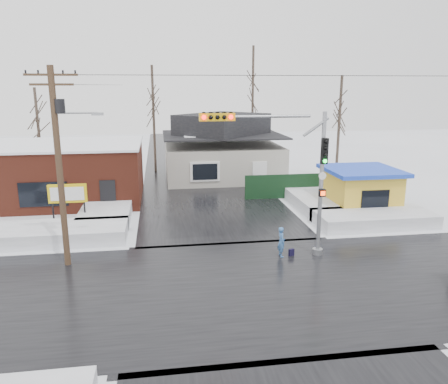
{
  "coord_description": "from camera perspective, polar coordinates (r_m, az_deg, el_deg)",
  "views": [
    {
      "loc": [
        -3.59,
        -16.39,
        8.17
      ],
      "look_at": [
        -0.47,
        4.46,
        3.0
      ],
      "focal_mm": 35.0,
      "sensor_mm": 36.0,
      "label": 1
    }
  ],
  "objects": [
    {
      "name": "ground",
      "position": [
        18.66,
        3.54,
        -12.21
      ],
      "size": [
        120.0,
        120.0,
        0.0
      ],
      "primitive_type": "plane",
      "color": "white",
      "rests_on": "ground"
    },
    {
      "name": "road_ns",
      "position": [
        18.66,
        3.54,
        -12.19
      ],
      "size": [
        10.0,
        120.0,
        0.02
      ],
      "primitive_type": "cube",
      "color": "black",
      "rests_on": "ground"
    },
    {
      "name": "road_ew",
      "position": [
        18.66,
        3.54,
        -12.19
      ],
      "size": [
        120.0,
        10.0,
        0.02
      ],
      "primitive_type": "cube",
      "color": "black",
      "rests_on": "ground"
    },
    {
      "name": "snowbank_nw",
      "position": [
        25.23,
        -20.52,
        -5.06
      ],
      "size": [
        7.0,
        3.0,
        0.8
      ],
      "primitive_type": "cube",
      "color": "white",
      "rests_on": "ground"
    },
    {
      "name": "snowbank_ne",
      "position": [
        27.67,
        18.99,
        -3.3
      ],
      "size": [
        7.0,
        3.0,
        0.8
      ],
      "primitive_type": "cube",
      "color": "white",
      "rests_on": "ground"
    },
    {
      "name": "snowbank_nside_w",
      "position": [
        29.63,
        -14.82,
        -1.89
      ],
      "size": [
        3.0,
        8.0,
        0.8
      ],
      "primitive_type": "cube",
      "color": "white",
      "rests_on": "ground"
    },
    {
      "name": "snowbank_nside_e",
      "position": [
        31.28,
        11.57,
        -0.89
      ],
      "size": [
        3.0,
        8.0,
        0.8
      ],
      "primitive_type": "cube",
      "color": "white",
      "rests_on": "ground"
    },
    {
      "name": "traffic_signal",
      "position": [
        20.59,
        8.65,
        3.47
      ],
      "size": [
        6.05,
        0.68,
        7.0
      ],
      "color": "gray",
      "rests_on": "ground"
    },
    {
      "name": "utility_pole",
      "position": [
        20.58,
        -20.64,
        4.35
      ],
      "size": [
        3.15,
        0.44,
        9.0
      ],
      "color": "#382619",
      "rests_on": "ground"
    },
    {
      "name": "brick_building",
      "position": [
        33.77,
        -21.05,
        2.46
      ],
      "size": [
        12.2,
        8.2,
        4.12
      ],
      "color": "maroon",
      "rests_on": "ground"
    },
    {
      "name": "marquee_sign",
      "position": [
        27.17,
        -19.75,
        -0.34
      ],
      "size": [
        2.2,
        0.21,
        2.55
      ],
      "color": "black",
      "rests_on": "ground"
    },
    {
      "name": "house",
      "position": [
        39.18,
        -0.22,
        5.64
      ],
      "size": [
        10.4,
        8.4,
        5.76
      ],
      "color": "#B2ACA0",
      "rests_on": "ground"
    },
    {
      "name": "kiosk",
      "position": [
        30.2,
        17.42,
        0.31
      ],
      "size": [
        4.6,
        4.6,
        2.88
      ],
      "color": "gold",
      "rests_on": "ground"
    },
    {
      "name": "fence",
      "position": [
        32.83,
        9.61,
        0.79
      ],
      "size": [
        8.0,
        0.12,
        1.8
      ],
      "primitive_type": "cube",
      "color": "black",
      "rests_on": "ground"
    },
    {
      "name": "tree_far_left",
      "position": [
        42.39,
        -9.31,
        13.31
      ],
      "size": [
        3.0,
        3.0,
        10.0
      ],
      "color": "#332821",
      "rests_on": "ground"
    },
    {
      "name": "tree_far_mid",
      "position": [
        45.43,
        3.82,
        15.49
      ],
      "size": [
        3.0,
        3.0,
        12.0
      ],
      "color": "#332821",
      "rests_on": "ground"
    },
    {
      "name": "tree_far_right",
      "position": [
        39.6,
        15.01,
        11.86
      ],
      "size": [
        3.0,
        3.0,
        9.0
      ],
      "color": "#332821",
      "rests_on": "ground"
    },
    {
      "name": "tree_far_west",
      "position": [
        41.75,
        -23.33,
        10.2
      ],
      "size": [
        3.0,
        3.0,
        8.0
      ],
      "color": "#332821",
      "rests_on": "ground"
    },
    {
      "name": "pedestrian",
      "position": [
        21.54,
        7.5,
        -6.5
      ],
      "size": [
        0.39,
        0.57,
        1.49
      ],
      "primitive_type": "imported",
      "rotation": [
        0.0,
        0.0,
        1.64
      ],
      "color": "#3E6EAD",
      "rests_on": "ground"
    },
    {
      "name": "shopping_bag",
      "position": [
        21.85,
        8.79,
        -7.85
      ],
      "size": [
        0.3,
        0.22,
        0.35
      ],
      "primitive_type": "cube",
      "rotation": [
        0.0,
        0.0,
        0.38
      ],
      "color": "black",
      "rests_on": "ground"
    }
  ]
}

